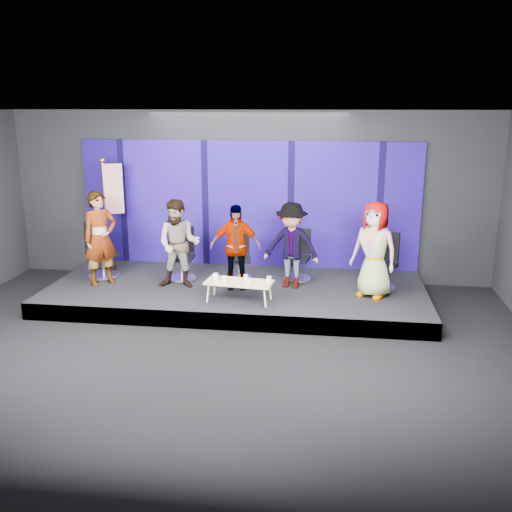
# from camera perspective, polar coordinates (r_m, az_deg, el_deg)

# --- Properties ---
(ground) EXTENTS (10.00, 10.00, 0.00)m
(ground) POSITION_cam_1_polar(r_m,az_deg,el_deg) (8.58, -4.77, -9.95)
(ground) COLOR black
(ground) RESTS_ON ground
(room_walls) EXTENTS (10.02, 8.02, 3.51)m
(room_walls) POSITION_cam_1_polar(r_m,az_deg,el_deg) (7.87, -5.15, 6.31)
(room_walls) COLOR black
(room_walls) RESTS_ON ground
(riser) EXTENTS (7.00, 3.00, 0.30)m
(riser) POSITION_cam_1_polar(r_m,az_deg,el_deg) (10.80, -1.94, -3.71)
(riser) COLOR black
(riser) RESTS_ON ground
(backdrop) EXTENTS (7.00, 0.08, 2.60)m
(backdrop) POSITION_cam_1_polar(r_m,az_deg,el_deg) (11.84, -0.82, 5.19)
(backdrop) COLOR #0F064C
(backdrop) RESTS_ON riser
(chair_a) EXTENTS (0.87, 0.87, 1.09)m
(chair_a) POSITION_cam_1_polar(r_m,az_deg,el_deg) (11.61, -15.20, -0.29)
(chair_a) COLOR silver
(chair_a) RESTS_ON riser
(panelist_a) EXTENTS (0.76, 0.76, 1.77)m
(panelist_a) POSITION_cam_1_polar(r_m,az_deg,el_deg) (11.00, -15.29, 1.70)
(panelist_a) COLOR black
(panelist_a) RESTS_ON riser
(chair_b) EXTENTS (0.59, 0.59, 1.02)m
(chair_b) POSITION_cam_1_polar(r_m,az_deg,el_deg) (11.15, -7.41, -0.64)
(chair_b) COLOR silver
(chair_b) RESTS_ON riser
(panelist_b) EXTENTS (0.82, 0.64, 1.65)m
(panelist_b) POSITION_cam_1_polar(r_m,az_deg,el_deg) (10.54, -7.73, 1.19)
(panelist_b) COLOR black
(panelist_b) RESTS_ON riser
(chair_c) EXTENTS (0.63, 0.63, 0.97)m
(chair_c) POSITION_cam_1_polar(r_m,az_deg,el_deg) (11.01, -1.67, -0.80)
(chair_c) COLOR silver
(chair_c) RESTS_ON riser
(panelist_c) EXTENTS (0.97, 0.54, 1.57)m
(panelist_c) POSITION_cam_1_polar(r_m,az_deg,el_deg) (10.42, -2.09, 0.93)
(panelist_c) COLOR black
(panelist_c) RESTS_ON riser
(chair_d) EXTENTS (0.65, 0.65, 0.98)m
(chair_d) POSITION_cam_1_polar(r_m,az_deg,el_deg) (11.07, 4.21, -0.73)
(chair_d) COLOR silver
(chair_d) RESTS_ON riser
(panelist_d) EXTENTS (1.12, 0.77, 1.59)m
(panelist_d) POSITION_cam_1_polar(r_m,az_deg,el_deg) (10.48, 3.56, 1.06)
(panelist_d) COLOR black
(panelist_d) RESTS_ON riser
(chair_e) EXTENTS (0.81, 0.81, 1.05)m
(chair_e) POSITION_cam_1_polar(r_m,az_deg,el_deg) (10.73, 12.51, -1.42)
(chair_e) COLOR silver
(chair_e) RESTS_ON riser
(panelist_e) EXTENTS (0.99, 0.89, 1.70)m
(panelist_e) POSITION_cam_1_polar(r_m,az_deg,el_deg) (10.14, 11.76, 0.63)
(panelist_e) COLOR black
(panelist_e) RESTS_ON riser
(coffee_table) EXTENTS (1.20, 0.61, 0.35)m
(coffee_table) POSITION_cam_1_polar(r_m,az_deg,el_deg) (9.83, -1.71, -2.71)
(coffee_table) COLOR tan
(coffee_table) RESTS_ON riser
(mug_a) EXTENTS (0.09, 0.09, 0.11)m
(mug_a) POSITION_cam_1_polar(r_m,az_deg,el_deg) (9.93, -4.06, -2.05)
(mug_a) COLOR silver
(mug_a) RESTS_ON coffee_table
(mug_b) EXTENTS (0.08, 0.08, 0.10)m
(mug_b) POSITION_cam_1_polar(r_m,az_deg,el_deg) (9.80, -3.19, -2.31)
(mug_b) COLOR silver
(mug_b) RESTS_ON coffee_table
(mug_c) EXTENTS (0.07, 0.07, 0.09)m
(mug_c) POSITION_cam_1_polar(r_m,az_deg,el_deg) (9.91, -1.03, -2.11)
(mug_c) COLOR silver
(mug_c) RESTS_ON coffee_table
(mug_d) EXTENTS (0.08, 0.08, 0.09)m
(mug_d) POSITION_cam_1_polar(r_m,az_deg,el_deg) (9.68, -0.71, -2.52)
(mug_d) COLOR silver
(mug_d) RESTS_ON coffee_table
(mug_e) EXTENTS (0.08, 0.08, 0.10)m
(mug_e) POSITION_cam_1_polar(r_m,az_deg,el_deg) (9.78, 1.31, -2.32)
(mug_e) COLOR silver
(mug_e) RESTS_ON coffee_table
(flag_stand) EXTENTS (0.51, 0.31, 2.29)m
(flag_stand) POSITION_cam_1_polar(r_m,az_deg,el_deg) (11.92, -14.26, 4.37)
(flag_stand) COLOR black
(flag_stand) RESTS_ON riser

